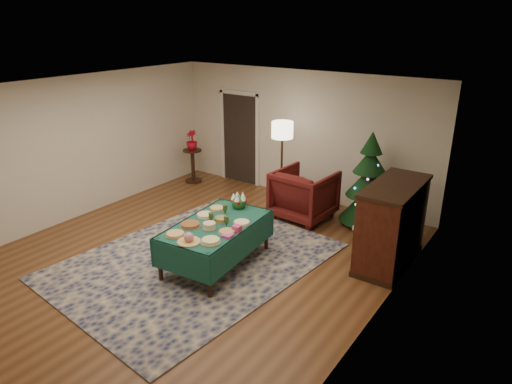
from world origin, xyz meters
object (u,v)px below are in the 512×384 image
Objects in this scene: buffet_table at (216,232)px; gift_box at (237,228)px; potted_plant at (192,144)px; piano at (391,225)px; christmas_tree at (368,184)px; floor_lamp at (282,135)px; side_table at (193,166)px; armchair at (304,192)px.

buffet_table is 16.83× the size of gift_box.
potted_plant is (-2.95, 2.70, 0.35)m from buffet_table.
piano is (2.21, 1.62, 0.08)m from buffet_table.
potted_plant is at bearing 141.07° from gift_box.
christmas_tree is 1.16× the size of piano.
piano reaches higher than potted_plant.
floor_lamp reaches higher than side_table.
armchair reaches higher than side_table.
piano is at bearing 36.25° from buffet_table.
armchair is (0.23, 2.38, -0.04)m from buffet_table.
gift_box is 0.25× the size of potted_plant.
potted_plant is at bearing -178.93° from christmas_tree.
buffet_table is 2.74m from piano.
armchair is 3.22m from potted_plant.
floor_lamp reaches higher than armchair.
gift_box is 0.06× the size of floor_lamp.
buffet_table is at bearing 176.77° from gift_box.
buffet_table is 4.15× the size of potted_plant.
buffet_table is 0.47m from gift_box.
christmas_tree is (0.91, 2.81, 0.05)m from gift_box.
side_table is 0.51× the size of piano.
potted_plant is at bearing -2.04° from armchair.
gift_box is at bearing -71.68° from floor_lamp.
potted_plant is (-2.49, 0.06, -0.59)m from floor_lamp.
armchair reaches higher than buffet_table.
floor_lamp is (-0.45, 2.65, 0.93)m from buffet_table.
piano is (1.78, 1.64, -0.10)m from gift_box.
gift_box is 0.14× the size of side_table.
christmas_tree is (4.29, 0.08, 0.43)m from side_table.
buffet_table is 2.39m from armchair.
side_table is 1.70× the size of potted_plant.
potted_plant is at bearing 178.65° from floor_lamp.
buffet_table is 1.06× the size of christmas_tree.
floor_lamp reaches higher than piano.
potted_plant is at bearing 0.00° from side_table.
christmas_tree is at bearing -156.03° from armchair.
gift_box is at bearing -38.93° from side_table.
armchair is at bearing 158.94° from piano.
potted_plant is (-3.18, 0.33, 0.38)m from armchair.
potted_plant reaches higher than gift_box.
floor_lamp is 0.98× the size of christmas_tree.
christmas_tree is at bearing 1.07° from potted_plant.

